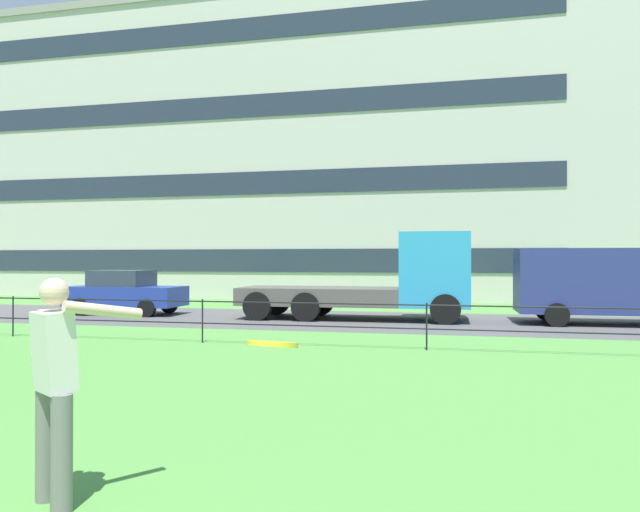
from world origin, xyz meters
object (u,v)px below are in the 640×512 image
(person_thrower, at_px, (56,382))
(apartment_building_background, at_px, (270,160))
(car_blue_far_right, at_px, (125,292))
(panel_van_left, at_px, (606,281))
(flatbed_truck_far_left, at_px, (388,281))
(frisbee, at_px, (272,344))

(person_thrower, xyz_separation_m, apartment_building_background, (-7.95, 29.66, 6.74))
(car_blue_far_right, relative_size, panel_van_left, 0.80)
(flatbed_truck_far_left, relative_size, panel_van_left, 1.45)
(frisbee, xyz_separation_m, car_blue_far_right, (-10.61, 16.17, -0.69))
(person_thrower, bearing_deg, panel_van_left, 65.08)
(person_thrower, xyz_separation_m, car_blue_far_right, (-8.50, 15.06, -0.18))
(frisbee, bearing_deg, flatbed_truck_far_left, 94.94)
(apartment_building_background, bearing_deg, frisbee, -71.88)
(panel_van_left, relative_size, apartment_building_background, 0.14)
(frisbee, distance_m, apartment_building_background, 32.98)
(person_thrower, bearing_deg, apartment_building_background, 105.01)
(frisbee, height_order, flatbed_truck_far_left, flatbed_truck_far_left)
(car_blue_far_right, distance_m, flatbed_truck_far_left, 9.21)
(flatbed_truck_far_left, bearing_deg, apartment_building_background, 120.97)
(panel_van_left, bearing_deg, apartment_building_background, 136.33)
(car_blue_far_right, height_order, panel_van_left, panel_van_left)
(frisbee, xyz_separation_m, apartment_building_background, (-10.07, 30.78, 6.23))
(frisbee, relative_size, apartment_building_background, 0.01)
(apartment_building_background, bearing_deg, flatbed_truck_far_left, -59.03)
(flatbed_truck_far_left, distance_m, apartment_building_background, 18.03)
(car_blue_far_right, distance_m, panel_van_left, 15.61)
(flatbed_truck_far_left, xyz_separation_m, panel_van_left, (6.40, 0.06, 0.05))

